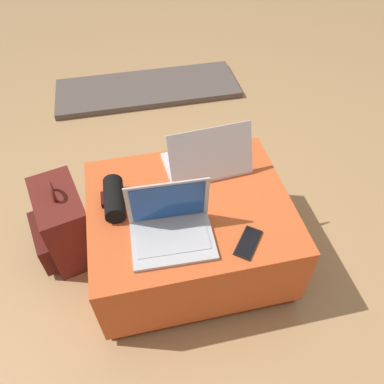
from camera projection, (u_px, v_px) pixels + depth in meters
name	position (u px, v px, depth m)	size (l,w,h in m)	color
ground_plane	(190.00, 257.00, 1.90)	(14.00, 14.00, 0.00)	tan
ottoman	(190.00, 232.00, 1.75)	(0.87, 0.72, 0.41)	maroon
laptop_near	(171.00, 227.00, 1.45)	(0.33, 0.24, 0.24)	#B7B7BC
laptop_far	(207.00, 160.00, 1.72)	(0.39, 0.27, 0.24)	silver
cell_phone	(248.00, 243.00, 1.46)	(0.15, 0.16, 0.01)	black
backpack	(63.00, 225.00, 1.80)	(0.32, 0.38, 0.47)	#5B1E19
wrist_brace	(114.00, 198.00, 1.57)	(0.11, 0.21, 0.09)	black
fireplace_hearth	(148.00, 89.00, 2.93)	(1.40, 0.50, 0.04)	#564C47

